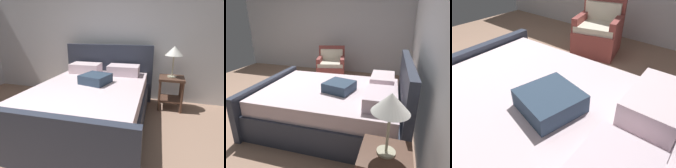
{
  "view_description": "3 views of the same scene",
  "coord_description": "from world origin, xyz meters",
  "views": [
    {
      "loc": [
        1.19,
        -0.94,
        1.45
      ],
      "look_at": [
        0.4,
        1.77,
        0.56
      ],
      "focal_mm": 28.64,
      "sensor_mm": 36.0,
      "label": 1
    },
    {
      "loc": [
        2.71,
        2.37,
        1.7
      ],
      "look_at": [
        0.14,
        1.54,
        0.71
      ],
      "focal_mm": 29.97,
      "sensor_mm": 36.0,
      "label": 2
    },
    {
      "loc": [
        0.98,
        2.37,
        1.6
      ],
      "look_at": [
        -0.05,
        1.51,
        0.68
      ],
      "focal_mm": 32.47,
      "sensor_mm": 36.0,
      "label": 3
    }
  ],
  "objects": [
    {
      "name": "ground_plane",
      "position": [
        0.0,
        0.0,
        -0.01
      ],
      "size": [
        5.93,
        5.44,
        0.02
      ],
      "primitive_type": "cube",
      "color": "#A47F68"
    },
    {
      "name": "bed",
      "position": [
        0.15,
        1.48,
        0.34
      ],
      "size": [
        1.85,
        2.37,
        1.14
      ],
      "color": "#303646",
      "rests_on": "ground"
    },
    {
      "name": "armchair",
      "position": [
        -2.04,
        0.64,
        0.35
      ],
      "size": [
        0.89,
        0.88,
        0.9
      ],
      "color": "#964440",
      "rests_on": "ground"
    }
  ]
}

